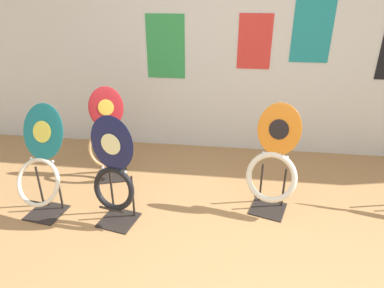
# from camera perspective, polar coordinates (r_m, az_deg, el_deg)

# --- Properties ---
(wall_back) EXTENTS (8.00, 0.07, 2.60)m
(wall_back) POSITION_cam_1_polar(r_m,az_deg,el_deg) (3.74, 8.54, 17.75)
(wall_back) COLOR silver
(wall_back) RESTS_ON ground_plane
(toilet_seat_display_teal_sax) EXTENTS (0.44, 0.42, 0.92)m
(toilet_seat_display_teal_sax) POSITION_cam_1_polar(r_m,az_deg,el_deg) (3.03, -23.90, -3.69)
(toilet_seat_display_teal_sax) COLOR black
(toilet_seat_display_teal_sax) RESTS_ON ground_plane
(toilet_seat_display_orange_sun) EXTENTS (0.46, 0.39, 0.93)m
(toilet_seat_display_orange_sun) POSITION_cam_1_polar(r_m,az_deg,el_deg) (2.88, 13.40, -3.43)
(toilet_seat_display_orange_sun) COLOR black
(toilet_seat_display_orange_sun) RESTS_ON ground_plane
(toilet_seat_display_navy_moon) EXTENTS (0.38, 0.33, 0.92)m
(toilet_seat_display_navy_moon) POSITION_cam_1_polar(r_m,az_deg,el_deg) (2.72, -12.93, -5.16)
(toilet_seat_display_navy_moon) COLOR black
(toilet_seat_display_navy_moon) RESTS_ON ground_plane
(toilet_seat_display_crimson_swirl) EXTENTS (0.46, 0.43, 0.89)m
(toilet_seat_display_crimson_swirl) POSITION_cam_1_polar(r_m,az_deg,el_deg) (3.41, -13.71, 0.88)
(toilet_seat_display_crimson_swirl) COLOR black
(toilet_seat_display_crimson_swirl) RESTS_ON ground_plane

